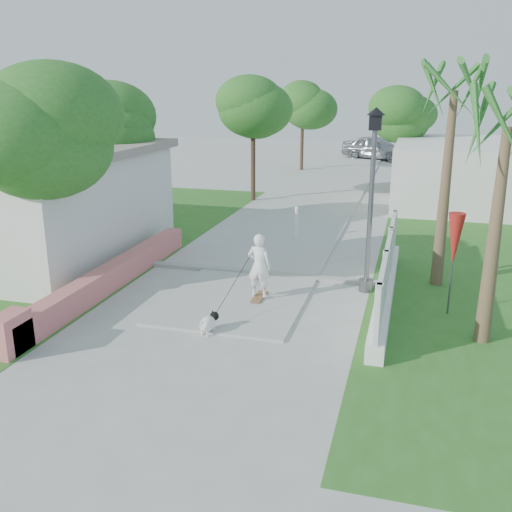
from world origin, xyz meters
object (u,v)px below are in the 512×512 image
(street_lamp, at_px, (371,195))
(bollard, at_px, (297,221))
(dog, at_px, (209,323))
(patio_umbrella, at_px, (455,241))
(skateboarder, at_px, (244,276))
(parked_car, at_px, (377,148))

(street_lamp, distance_m, bollard, 5.56)
(dog, bearing_deg, street_lamp, 68.17)
(street_lamp, height_order, patio_umbrella, street_lamp)
(skateboarder, xyz_separation_m, dog, (-0.29, -1.57, -0.53))
(street_lamp, bearing_deg, patio_umbrella, -27.76)
(patio_umbrella, relative_size, dog, 3.72)
(skateboarder, distance_m, dog, 1.68)
(street_lamp, bearing_deg, parked_car, 93.64)
(patio_umbrella, height_order, parked_car, patio_umbrella)
(street_lamp, relative_size, dog, 7.18)
(patio_umbrella, distance_m, skateboarder, 4.67)
(street_lamp, distance_m, parked_car, 26.84)
(bollard, relative_size, dog, 1.76)
(bollard, relative_size, patio_umbrella, 0.47)
(patio_umbrella, xyz_separation_m, skateboarder, (-4.50, -0.86, -0.92))
(parked_car, bearing_deg, bollard, -160.74)
(bollard, distance_m, dog, 7.94)
(street_lamp, height_order, parked_car, street_lamp)
(skateboarder, relative_size, parked_car, 0.49)
(skateboarder, bearing_deg, parked_car, -86.64)
(street_lamp, relative_size, skateboarder, 1.91)
(bollard, xyz_separation_m, dog, (-0.19, -7.94, -0.34))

